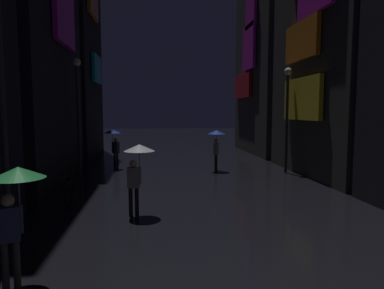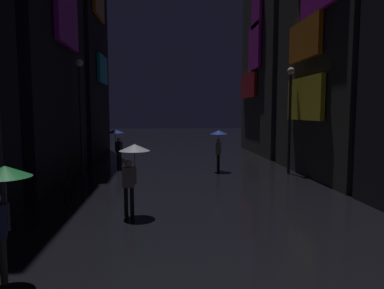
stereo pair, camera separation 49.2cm
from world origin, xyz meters
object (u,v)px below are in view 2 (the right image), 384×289
(pedestrian_foreground_left_blue, at_px, (117,138))
(pedestrian_far_right_blue, at_px, (219,139))
(pedestrian_foreground_right_green, at_px, (2,192))
(bicycle_parked_at_storefront, at_px, (68,186))
(streetlamp_left_far, at_px, (81,104))
(pedestrian_midstreet_centre_clear, at_px, (133,159))
(streetlamp_right_far, at_px, (290,107))

(pedestrian_foreground_left_blue, distance_m, pedestrian_far_right_blue, 5.50)
(pedestrian_foreground_right_green, relative_size, bicycle_parked_at_storefront, 1.16)
(pedestrian_foreground_left_blue, distance_m, streetlamp_left_far, 3.19)
(pedestrian_far_right_blue, bearing_deg, streetlamp_left_far, -171.13)
(pedestrian_foreground_left_blue, distance_m, bicycle_parked_at_storefront, 6.42)
(pedestrian_midstreet_centre_clear, relative_size, streetlamp_right_far, 0.41)
(streetlamp_right_far, bearing_deg, pedestrian_foreground_right_green, -131.33)
(pedestrian_foreground_left_blue, xyz_separation_m, pedestrian_far_right_blue, (5.34, -1.29, 0.00))
(pedestrian_foreground_left_blue, height_order, pedestrian_midstreet_centre_clear, same)
(streetlamp_right_far, bearing_deg, streetlamp_left_far, -179.60)
(pedestrian_far_right_blue, relative_size, bicycle_parked_at_storefront, 1.16)
(pedestrian_foreground_right_green, bearing_deg, pedestrian_foreground_left_blue, 88.66)
(pedestrian_midstreet_centre_clear, xyz_separation_m, streetlamp_left_far, (-2.92, 6.27, 1.76))
(streetlamp_right_far, bearing_deg, bicycle_parked_at_storefront, -157.52)
(pedestrian_midstreet_centre_clear, distance_m, bicycle_parked_at_storefront, 3.69)
(pedestrian_midstreet_centre_clear, relative_size, streetlamp_left_far, 0.39)
(pedestrian_midstreet_centre_clear, xyz_separation_m, streetlamp_right_far, (7.08, 6.34, 1.61))
(pedestrian_foreground_left_blue, relative_size, bicycle_parked_at_storefront, 1.16)
(pedestrian_foreground_left_blue, bearing_deg, bicycle_parked_at_storefront, -98.16)
(pedestrian_midstreet_centre_clear, xyz_separation_m, pedestrian_far_right_blue, (3.72, 7.30, 0.00))
(pedestrian_foreground_right_green, relative_size, pedestrian_far_right_blue, 1.00)
(pedestrian_far_right_blue, relative_size, streetlamp_right_far, 0.41)
(pedestrian_midstreet_centre_clear, xyz_separation_m, bicycle_parked_at_storefront, (-2.52, 2.37, -1.28))
(pedestrian_foreground_right_green, height_order, pedestrian_foreground_left_blue, same)
(pedestrian_foreground_right_green, bearing_deg, streetlamp_left_far, 95.62)
(pedestrian_foreground_left_blue, bearing_deg, streetlamp_left_far, -119.04)
(pedestrian_foreground_left_blue, relative_size, pedestrian_far_right_blue, 1.00)
(pedestrian_foreground_right_green, distance_m, streetlamp_right_far, 13.72)
(streetlamp_right_far, bearing_deg, pedestrian_foreground_left_blue, 165.47)
(streetlamp_left_far, bearing_deg, pedestrian_far_right_blue, 8.87)
(pedestrian_foreground_left_blue, relative_size, pedestrian_midstreet_centre_clear, 1.00)
(bicycle_parked_at_storefront, bearing_deg, streetlamp_right_far, 22.48)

